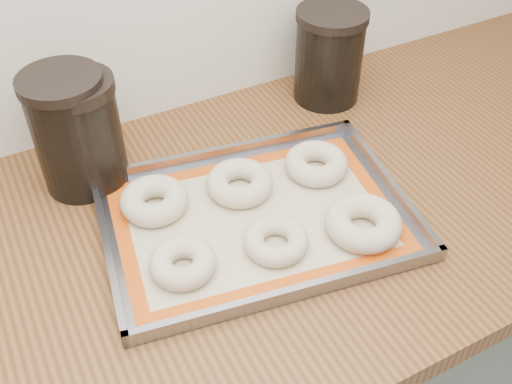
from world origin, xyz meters
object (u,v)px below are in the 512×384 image
baking_tray (256,218)px  canister_left (72,132)px  bagel_front_left (183,263)px  canister_mid (84,133)px  bagel_back_mid (240,183)px  canister_right (329,55)px  bagel_back_right (316,164)px  bagel_front_mid (276,241)px  bagel_back_left (154,201)px  bagel_front_right (363,223)px

baking_tray → canister_left: (-0.21, 0.21, 0.09)m
bagel_front_left → canister_mid: canister_mid is taller
bagel_back_mid → canister_right: 0.33m
bagel_back_right → canister_left: canister_left is taller
baking_tray → canister_right: (0.28, 0.24, 0.08)m
bagel_front_mid → canister_left: 0.36m
baking_tray → canister_mid: bearing=132.0°
bagel_back_mid → baking_tray: bearing=-95.3°
bagel_back_left → canister_mid: 0.15m
bagel_front_mid → bagel_back_mid: bearing=86.2°
bagel_back_left → canister_left: size_ratio=0.53×
bagel_front_right → bagel_back_mid: bearing=126.0°
canister_right → bagel_front_mid: bearing=-132.5°
bagel_front_right → canister_left: size_ratio=0.57×
bagel_back_mid → canister_mid: bearing=143.9°
bagel_front_mid → bagel_back_mid: (0.01, 0.14, 0.00)m
bagel_front_mid → bagel_back_left: size_ratio=0.90×
bagel_front_mid → canister_left: bearing=126.2°
canister_left → canister_mid: (0.02, -0.00, -0.01)m
bagel_front_mid → canister_left: canister_left is taller
baking_tray → bagel_back_mid: bearing=84.7°
canister_left → bagel_back_right: bearing=-24.9°
canister_left → baking_tray: bearing=-45.8°
bagel_front_left → bagel_front_right: (0.27, -0.05, 0.00)m
bagel_back_left → bagel_back_right: bagel_back_left is taller
bagel_front_right → canister_right: bearing=65.7°
bagel_front_mid → bagel_back_left: bearing=128.7°
bagel_front_left → bagel_back_left: (0.01, 0.14, 0.00)m
baking_tray → bagel_back_mid: (0.01, 0.07, 0.02)m
bagel_front_left → bagel_front_mid: (0.14, -0.02, -0.00)m
bagel_front_mid → bagel_front_right: bearing=-13.7°
canister_right → canister_left: bearing=-176.5°
bagel_back_mid → canister_mid: 0.26m
bagel_front_right → canister_mid: 0.45m
bagel_front_right → bagel_front_left: bearing=168.4°
bagel_back_right → canister_left: (-0.35, 0.16, 0.08)m
baking_tray → canister_mid: canister_mid is taller
bagel_front_left → bagel_back_left: size_ratio=0.90×
bagel_front_left → bagel_back_right: bagel_back_right is taller
bagel_back_left → canister_mid: size_ratio=0.56×
bagel_front_left → bagel_front_right: size_ratio=0.83×
canister_mid → canister_right: size_ratio=1.05×
bagel_front_right → bagel_back_mid: 0.21m
bagel_front_mid → bagel_back_mid: bagel_back_mid is taller
canister_left → canister_mid: canister_left is taller
bagel_front_right → canister_mid: bearing=135.7°
bagel_back_left → canister_left: (-0.08, 0.12, 0.08)m
baking_tray → bagel_front_mid: bearing=-92.1°
bagel_front_left → bagel_back_mid: size_ratio=0.89×
baking_tray → bagel_front_mid: size_ratio=5.34×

